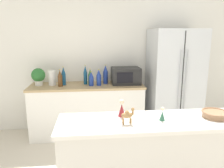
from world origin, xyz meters
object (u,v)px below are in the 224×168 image
(refrigerator, at_px, (174,83))
(back_bottle_4, at_px, (105,75))
(wise_man_figurine_crimson, at_px, (122,109))
(back_bottle_5, at_px, (91,79))
(microwave, at_px, (126,76))
(fruit_bowl, at_px, (215,114))
(potted_plant, at_px, (38,76))
(back_bottle_1, at_px, (90,77))
(back_bottle_3, at_px, (64,76))
(back_bottle_0, at_px, (60,78))
(back_bottle_6, at_px, (99,78))
(camel_figurine, at_px, (128,115))
(wise_man_figurine_blue, at_px, (162,115))
(paper_towel_roll, at_px, (52,78))
(back_bottle_2, at_px, (85,75))

(refrigerator, height_order, back_bottle_4, refrigerator)
(wise_man_figurine_crimson, bearing_deg, back_bottle_5, 98.72)
(refrigerator, distance_m, microwave, 0.84)
(back_bottle_4, bearing_deg, fruit_bowl, -66.58)
(potted_plant, distance_m, back_bottle_1, 0.85)
(potted_plant, height_order, back_bottle_3, back_bottle_3)
(back_bottle_0, bearing_deg, fruit_bowl, -48.59)
(back_bottle_1, bearing_deg, potted_plant, 178.40)
(back_bottle_0, height_order, back_bottle_6, back_bottle_0)
(microwave, bearing_deg, back_bottle_0, -175.03)
(potted_plant, bearing_deg, camel_figurine, -59.91)
(microwave, xyz_separation_m, camel_figurine, (-0.31, -1.97, 0.04))
(camel_figurine, bearing_deg, back_bottle_0, 112.72)
(back_bottle_5, xyz_separation_m, wise_man_figurine_blue, (0.59, -1.82, 0.04))
(microwave, bearing_deg, wise_man_figurine_crimson, -100.44)
(back_bottle_0, xyz_separation_m, back_bottle_3, (0.05, 0.10, 0.01))
(potted_plant, height_order, microwave, potted_plant)
(paper_towel_roll, xyz_separation_m, wise_man_figurine_crimson, (0.91, -1.81, 0.04))
(potted_plant, relative_size, camel_figurine, 2.06)
(microwave, distance_m, wise_man_figurine_blue, 1.92)
(potted_plant, height_order, back_bottle_0, potted_plant)
(back_bottle_1, bearing_deg, back_bottle_2, 156.16)
(potted_plant, relative_size, back_bottle_0, 1.02)
(camel_figurine, relative_size, wise_man_figurine_crimson, 0.88)
(paper_towel_roll, distance_m, fruit_bowl, 2.58)
(back_bottle_4, xyz_separation_m, wise_man_figurine_crimson, (0.01, -1.83, 0.01))
(back_bottle_0, distance_m, wise_man_figurine_crimson, 1.86)
(paper_towel_roll, distance_m, back_bottle_1, 0.64)
(back_bottle_0, bearing_deg, back_bottle_3, 65.75)
(camel_figurine, bearing_deg, microwave, 81.12)
(refrigerator, height_order, microwave, refrigerator)
(back_bottle_2, bearing_deg, back_bottle_3, -177.01)
(back_bottle_0, distance_m, back_bottle_3, 0.11)
(back_bottle_0, bearing_deg, back_bottle_5, -0.20)
(refrigerator, distance_m, back_bottle_5, 1.42)
(back_bottle_4, height_order, camel_figurine, back_bottle_4)
(refrigerator, relative_size, microwave, 3.75)
(back_bottle_5, bearing_deg, back_bottle_3, 167.16)
(microwave, height_order, back_bottle_0, back_bottle_0)
(refrigerator, distance_m, paper_towel_roll, 2.07)
(wise_man_figurine_crimson, bearing_deg, back_bottle_3, 111.73)
(back_bottle_4, xyz_separation_m, camel_figurine, (0.04, -2.01, 0.02))
(back_bottle_2, relative_size, back_bottle_4, 1.01)
(wise_man_figurine_crimson, bearing_deg, wise_man_figurine_blue, -21.69)
(back_bottle_5, relative_size, camel_figurine, 1.71)
(back_bottle_1, xyz_separation_m, back_bottle_2, (-0.08, 0.04, 0.03))
(microwave, relative_size, back_bottle_2, 1.46)
(microwave, height_order, wise_man_figurine_blue, microwave)
(back_bottle_2, bearing_deg, wise_man_figurine_blue, -70.54)
(back_bottle_1, relative_size, back_bottle_2, 0.82)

